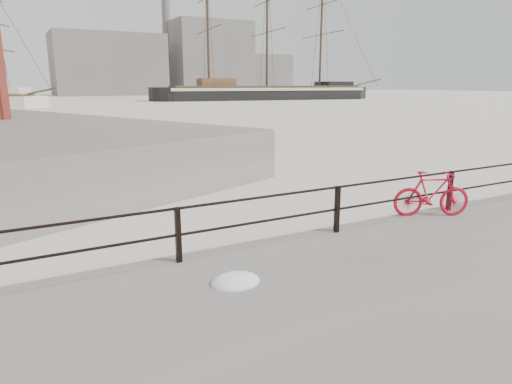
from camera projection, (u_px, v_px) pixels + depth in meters
name	position (u px, v px, depth m)	size (l,w,h in m)	color
ground	(442.00, 222.00, 11.55)	(400.00, 400.00, 0.00)	white
guardrail	(450.00, 191.00, 11.23)	(28.00, 0.10, 1.00)	black
bicycle	(432.00, 194.00, 10.74)	(1.82, 0.27, 1.10)	red
barque_black	(267.00, 100.00, 100.33)	(57.24, 18.73, 32.58)	black
industrial_west	(109.00, 65.00, 138.36)	(32.00, 18.00, 18.00)	gray
industrial_mid	(209.00, 58.00, 158.24)	(26.00, 20.00, 24.00)	gray
industrial_east	(260.00, 74.00, 174.38)	(20.00, 16.00, 14.00)	gray
smokestack	(167.00, 27.00, 154.14)	(2.80, 2.80, 44.00)	gray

